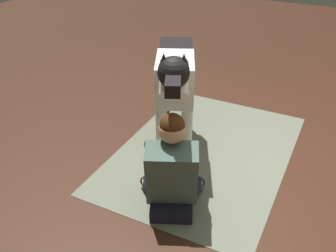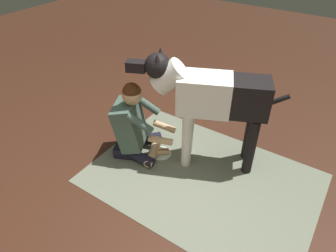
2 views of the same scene
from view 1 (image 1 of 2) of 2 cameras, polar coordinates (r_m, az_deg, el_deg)
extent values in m
plane|color=#3C1F14|center=(3.71, 7.35, -6.00)|extent=(13.77, 13.77, 0.00)
cube|color=slate|center=(3.88, 5.50, -3.88)|extent=(2.26, 1.61, 0.01)
cube|color=black|center=(3.16, 0.51, -12.25)|extent=(0.36, 0.41, 0.12)
cylinder|color=black|center=(3.28, -2.15, -10.17)|extent=(0.35, 0.37, 0.11)
cylinder|color=tan|center=(3.39, -0.77, -8.60)|extent=(0.25, 0.36, 0.09)
cylinder|color=black|center=(3.27, 3.36, -10.31)|extent=(0.40, 0.12, 0.11)
cylinder|color=tan|center=(3.39, 2.14, -8.67)|extent=(0.21, 0.37, 0.09)
cube|color=#425B50|center=(2.98, 0.57, -7.15)|extent=(0.45, 0.49, 0.55)
cylinder|color=#425B50|center=(3.03, -2.63, -2.86)|extent=(0.30, 0.19, 0.24)
cylinder|color=tan|center=(3.32, -1.39, -4.28)|extent=(0.28, 0.14, 0.12)
cylinder|color=#425B50|center=(3.02, 4.01, -3.02)|extent=(0.30, 0.19, 0.24)
cylinder|color=tan|center=(3.32, 2.93, -4.38)|extent=(0.27, 0.21, 0.12)
sphere|color=tan|center=(2.81, 0.64, -0.59)|extent=(0.21, 0.21, 0.21)
sphere|color=#48240F|center=(2.79, 0.65, 0.04)|extent=(0.19, 0.19, 0.19)
cylinder|color=white|center=(3.54, 2.80, -1.42)|extent=(0.10, 0.10, 0.65)
cylinder|color=white|center=(3.54, -0.99, -1.34)|extent=(0.10, 0.10, 0.65)
cylinder|color=black|center=(4.10, 2.80, 3.53)|extent=(0.10, 0.10, 0.65)
cylinder|color=black|center=(4.10, -0.48, 3.60)|extent=(0.10, 0.10, 0.65)
cube|color=white|center=(3.41, 1.04, 7.11)|extent=(0.61, 0.51, 0.38)
cube|color=black|center=(3.77, 1.20, 9.58)|extent=(0.54, 0.47, 0.36)
cylinder|color=white|center=(3.03, 0.90, 7.11)|extent=(0.44, 0.37, 0.37)
sphere|color=black|center=(2.89, 0.86, 8.04)|extent=(0.25, 0.25, 0.25)
cube|color=black|center=(2.71, 0.72, 5.92)|extent=(0.22, 0.18, 0.10)
cone|color=black|center=(2.87, 2.40, 9.83)|extent=(0.12, 0.12, 0.11)
cone|color=black|center=(2.87, -0.64, 9.89)|extent=(0.12, 0.12, 0.11)
cylinder|color=black|center=(4.01, 1.27, 10.36)|extent=(0.32, 0.18, 0.22)
cylinder|color=silver|center=(3.48, 0.72, -8.46)|extent=(0.24, 0.24, 0.01)
cylinder|color=#E3BA81|center=(3.46, 0.37, -8.13)|extent=(0.17, 0.15, 0.05)
cylinder|color=#E3BA81|center=(3.47, 1.08, -8.04)|extent=(0.17, 0.15, 0.05)
cylinder|color=brown|center=(3.46, 0.73, -7.99)|extent=(0.17, 0.14, 0.04)
camera|label=2|loc=(4.07, 45.75, 24.36)|focal=32.68mm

